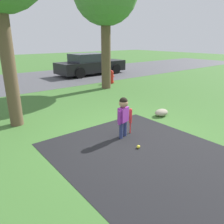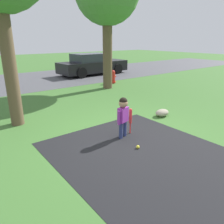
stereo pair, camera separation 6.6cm
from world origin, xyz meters
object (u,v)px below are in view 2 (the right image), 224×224
object	(u,v)px
fire_hydrant	(113,77)
parked_car	(93,65)
child	(123,112)
sports_ball	(138,147)
baseball_bat	(130,117)

from	to	relation	value
fire_hydrant	parked_car	xyz separation A→B (m)	(0.79, 3.06, 0.29)
fire_hydrant	parked_car	size ratio (longest dim) A/B	0.15
child	sports_ball	xyz separation A→B (m)	(-0.11, -0.61, -0.57)
fire_hydrant	sports_ball	bearing A→B (deg)	-123.99
baseball_bat	fire_hydrant	bearing A→B (deg)	55.58
child	fire_hydrant	distance (m)	6.41
child	parked_car	bearing A→B (deg)	44.98
fire_hydrant	parked_car	world-z (taller)	parked_car
baseball_bat	parked_car	bearing A→B (deg)	62.32
child	baseball_bat	distance (m)	0.35
baseball_bat	sports_ball	distance (m)	0.85
child	parked_car	distance (m)	9.42
fire_hydrant	child	bearing A→B (deg)	-126.20
child	parked_car	xyz separation A→B (m)	(4.57, 8.23, 0.00)
child	baseball_bat	size ratio (longest dim) A/B	1.52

